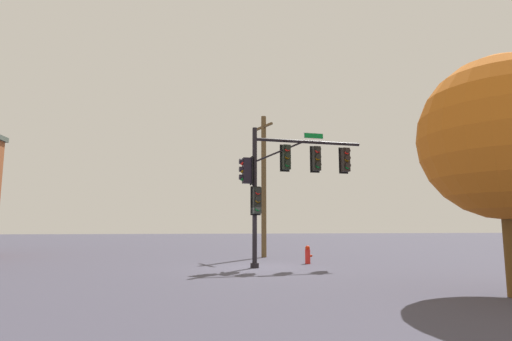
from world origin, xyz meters
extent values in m
plane|color=#3F3D4B|center=(0.00, 0.00, 0.00)|extent=(120.00, 120.00, 0.00)
cylinder|color=black|center=(0.00, 0.00, 3.00)|extent=(0.20, 0.20, 6.00)
cylinder|color=black|center=(0.00, 0.00, 0.10)|extent=(0.36, 0.36, 0.20)
cylinder|color=black|center=(2.49, 0.32, 5.50)|extent=(5.00, 0.79, 0.14)
cylinder|color=black|center=(1.12, 0.15, 5.00)|extent=(2.29, 0.37, 1.07)
cube|color=black|center=(1.42, 0.18, 4.75)|extent=(0.36, 0.40, 1.10)
cube|color=black|center=(1.40, 0.38, 4.75)|extent=(0.44, 0.10, 1.22)
sphere|color=#FF2018|center=(1.45, -0.01, 5.09)|extent=(0.22, 0.22, 0.22)
cylinder|color=black|center=(1.46, -0.07, 5.14)|extent=(0.25, 0.17, 0.23)
sphere|color=#855607|center=(1.45, -0.01, 4.75)|extent=(0.22, 0.22, 0.22)
cylinder|color=black|center=(1.46, -0.07, 4.80)|extent=(0.25, 0.17, 0.23)
sphere|color=#0B621E|center=(1.45, -0.01, 4.41)|extent=(0.22, 0.22, 0.22)
cylinder|color=black|center=(1.46, -0.07, 4.46)|extent=(0.25, 0.17, 0.23)
cube|color=black|center=(2.85, 0.37, 4.75)|extent=(0.36, 0.39, 1.10)
cube|color=black|center=(2.83, 0.57, 4.75)|extent=(0.44, 0.09, 1.22)
sphere|color=#FF2018|center=(2.87, 0.17, 5.09)|extent=(0.22, 0.22, 0.22)
cylinder|color=black|center=(2.88, 0.11, 5.14)|extent=(0.24, 0.16, 0.23)
sphere|color=#855607|center=(2.87, 0.17, 4.75)|extent=(0.22, 0.22, 0.22)
cylinder|color=black|center=(2.88, 0.11, 4.80)|extent=(0.24, 0.16, 0.23)
sphere|color=#0B621E|center=(2.87, 0.17, 4.41)|extent=(0.22, 0.22, 0.22)
cylinder|color=black|center=(2.88, 0.11, 4.46)|extent=(0.24, 0.16, 0.23)
cube|color=black|center=(4.27, 0.55, 4.75)|extent=(0.36, 0.39, 1.10)
cube|color=black|center=(4.25, 0.75, 4.75)|extent=(0.44, 0.09, 1.22)
sphere|color=#FF2018|center=(4.30, 0.36, 5.09)|extent=(0.22, 0.22, 0.22)
cylinder|color=black|center=(4.30, 0.30, 5.14)|extent=(0.25, 0.17, 0.23)
sphere|color=#855607|center=(4.30, 0.36, 4.75)|extent=(0.22, 0.22, 0.22)
cylinder|color=black|center=(4.30, 0.30, 4.80)|extent=(0.25, 0.17, 0.23)
sphere|color=#0B621E|center=(4.30, 0.36, 4.41)|extent=(0.22, 0.22, 0.22)
cylinder|color=black|center=(4.30, 0.30, 4.46)|extent=(0.25, 0.17, 0.23)
cube|color=black|center=(-0.35, -0.05, 4.10)|extent=(0.40, 0.36, 1.10)
cube|color=black|center=(-0.15, -0.02, 4.10)|extent=(0.10, 0.44, 1.22)
sphere|color=#FF2018|center=(-0.55, -0.07, 4.44)|extent=(0.22, 0.22, 0.22)
cylinder|color=black|center=(-0.60, -0.08, 4.49)|extent=(0.17, 0.25, 0.23)
sphere|color=#855607|center=(-0.55, -0.07, 4.10)|extent=(0.22, 0.22, 0.22)
cylinder|color=black|center=(-0.60, -0.08, 4.15)|extent=(0.17, 0.25, 0.23)
sphere|color=#0B621E|center=(-0.55, -0.07, 3.76)|extent=(0.22, 0.22, 0.22)
cylinder|color=black|center=(-0.60, -0.08, 3.81)|extent=(0.17, 0.25, 0.23)
cube|color=black|center=(0.05, -0.35, 2.80)|extent=(0.36, 0.40, 1.10)
cube|color=black|center=(0.02, -0.15, 2.80)|extent=(0.44, 0.10, 1.22)
sphere|color=#FF2018|center=(0.07, -0.55, 3.14)|extent=(0.22, 0.22, 0.22)
cylinder|color=black|center=(0.08, -0.60, 3.19)|extent=(0.25, 0.17, 0.23)
sphere|color=#855607|center=(0.07, -0.55, 2.80)|extent=(0.22, 0.22, 0.22)
cylinder|color=black|center=(0.08, -0.60, 2.85)|extent=(0.25, 0.17, 0.23)
sphere|color=#0B621E|center=(0.07, -0.55, 2.46)|extent=(0.22, 0.22, 0.22)
cylinder|color=black|center=(0.08, -0.60, 2.51)|extent=(0.25, 0.17, 0.23)
cube|color=white|center=(2.74, 0.36, 5.80)|extent=(0.93, 0.14, 0.26)
cube|color=#077329|center=(2.74, 0.36, 5.80)|extent=(0.90, 0.15, 0.22)
cube|color=white|center=(0.00, 0.00, 3.20)|extent=(0.14, 0.93, 0.26)
cube|color=#116D33|center=(0.00, 0.00, 3.20)|extent=(0.15, 0.90, 0.22)
cylinder|color=brown|center=(1.16, 5.30, 3.99)|extent=(0.28, 0.28, 7.98)
cube|color=brown|center=(1.16, 5.30, 7.38)|extent=(0.79, 1.71, 0.12)
cylinder|color=red|center=(2.66, 1.46, 0.33)|extent=(0.24, 0.24, 0.65)
sphere|color=red|center=(2.66, 1.46, 0.72)|extent=(0.22, 0.22, 0.22)
cylinder|color=red|center=(2.81, 1.46, 0.36)|extent=(0.12, 0.10, 0.10)
sphere|color=#BF6018|center=(5.72, -7.59, 4.10)|extent=(4.36, 4.36, 4.36)
camera|label=1|loc=(-2.08, -17.12, 1.83)|focal=28.28mm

